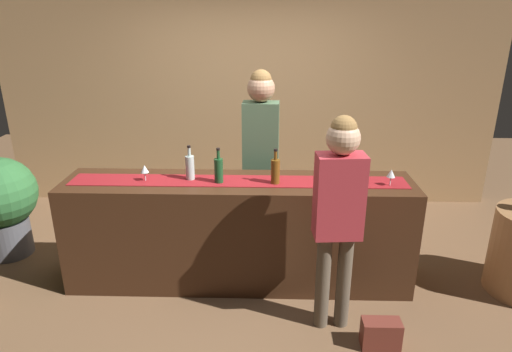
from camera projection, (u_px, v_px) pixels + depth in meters
The scene contains 14 objects.
ground_plane at pixel (240, 279), 4.11m from camera, with size 10.00×10.00×0.00m, color brown.
back_wall at pixel (248, 87), 5.39m from camera, with size 6.00×0.12×2.90m, color tan.
bar_counter at pixel (239, 232), 3.94m from camera, with size 2.98×0.60×0.96m, color #3D2314.
counter_runner_cloth at pixel (238, 181), 3.77m from camera, with size 2.84×0.28×0.01m, color maroon.
wine_bottle_amber at pixel (275, 171), 3.68m from camera, with size 0.07×0.07×0.30m.
wine_bottle_green at pixel (219, 170), 3.71m from camera, with size 0.07×0.07×0.30m.
wine_bottle_clear at pixel (190, 167), 3.77m from camera, with size 0.07×0.07×0.30m.
wine_glass_near_customer at pixel (362, 170), 3.72m from camera, with size 0.07×0.07×0.14m.
wine_glass_mid_counter at pixel (391, 174), 3.64m from camera, with size 0.07×0.07×0.14m.
wine_glass_far_end at pixel (145, 169), 3.74m from camera, with size 0.07×0.07×0.14m.
bartender at pixel (261, 142), 4.25m from camera, with size 0.35×0.26×1.82m.
customer_sipping at pixel (339, 204), 3.16m from camera, with size 0.35×0.23×1.67m.
potted_plant_tall at pixel (1, 200), 4.34m from camera, with size 0.69×0.69×1.01m.
handbag at pixel (381, 334), 3.24m from camera, with size 0.28×0.14×0.22m, color brown.
Camera 1 is at (0.25, -3.52, 2.31)m, focal length 31.35 mm.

